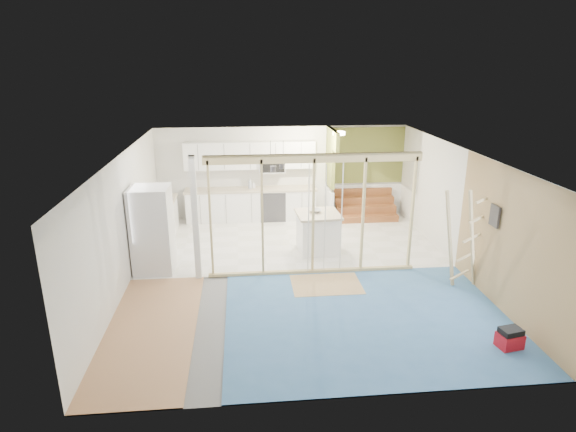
{
  "coord_description": "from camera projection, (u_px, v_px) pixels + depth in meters",
  "views": [
    {
      "loc": [
        -1.14,
        -9.32,
        4.37
      ],
      "look_at": [
        -0.16,
        0.6,
        1.11
      ],
      "focal_mm": 30.0,
      "sensor_mm": 36.0,
      "label": 1
    }
  ],
  "objects": [
    {
      "name": "soap_bottle_b",
      "position": [
        253.0,
        185.0,
        13.46
      ],
      "size": [
        0.11,
        0.11,
        0.19
      ],
      "primitive_type": "imported",
      "rotation": [
        0.0,
        0.0,
        0.41
      ],
      "color": "white",
      "rests_on": "base_cabinets"
    },
    {
      "name": "floor_overlays",
      "position": [
        301.0,
        272.0,
        10.34
      ],
      "size": [
        7.0,
        8.0,
        0.03
      ],
      "color": "white",
      "rests_on": "room"
    },
    {
      "name": "electrical_panel",
      "position": [
        495.0,
        216.0,
        8.76
      ],
      "size": [
        0.04,
        0.3,
        0.4
      ],
      "primitive_type": "cube",
      "color": "#3B3B40",
      "rests_on": "room"
    },
    {
      "name": "ceiling_light",
      "position": [
        339.0,
        133.0,
        12.45
      ],
      "size": [
        0.32,
        0.32,
        0.08
      ],
      "primitive_type": "cylinder",
      "color": "#FFEABF",
      "rests_on": "room"
    },
    {
      "name": "room",
      "position": [
        299.0,
        216.0,
        9.87
      ],
      "size": [
        7.01,
        8.01,
        2.61
      ],
      "color": "slate",
      "rests_on": "ground"
    },
    {
      "name": "bowl",
      "position": [
        315.0,
        211.0,
        11.23
      ],
      "size": [
        0.29,
        0.29,
        0.07
      ],
      "primitive_type": "imported",
      "rotation": [
        0.0,
        0.0,
        0.06
      ],
      "color": "beige",
      "rests_on": "island"
    },
    {
      "name": "sheathing_panel",
      "position": [
        512.0,
        246.0,
        8.3
      ],
      "size": [
        0.02,
        4.0,
        2.6
      ],
      "primitive_type": "cube",
      "color": "#A77D5B",
      "rests_on": "room"
    },
    {
      "name": "upper_cabinets",
      "position": [
        252.0,
        156.0,
        13.24
      ],
      "size": [
        3.6,
        0.41,
        0.85
      ],
      "color": "white",
      "rests_on": "room"
    },
    {
      "name": "pot_rack",
      "position": [
        277.0,
        164.0,
        11.42
      ],
      "size": [
        0.52,
        0.52,
        0.72
      ],
      "color": "black",
      "rests_on": "room"
    },
    {
      "name": "soap_bottle_a",
      "position": [
        250.0,
        183.0,
        13.35
      ],
      "size": [
        0.15,
        0.15,
        0.3
      ],
      "primitive_type": "imported",
      "rotation": [
        0.0,
        0.0,
        -0.35
      ],
      "color": "#A8B0BC",
      "rests_on": "base_cabinets"
    },
    {
      "name": "stud_frame",
      "position": [
        287.0,
        203.0,
        9.76
      ],
      "size": [
        4.66,
        0.14,
        2.6
      ],
      "color": "tan",
      "rests_on": "room"
    },
    {
      "name": "fridge",
      "position": [
        153.0,
        230.0,
        10.13
      ],
      "size": [
        0.83,
        0.8,
        1.87
      ],
      "rotation": [
        0.0,
        0.0,
        -0.02
      ],
      "color": "silver",
      "rests_on": "room"
    },
    {
      "name": "toolbox",
      "position": [
        510.0,
        339.0,
        7.59
      ],
      "size": [
        0.41,
        0.34,
        0.35
      ],
      "rotation": [
        0.0,
        0.0,
        0.18
      ],
      "color": "#A30F18",
      "rests_on": "room"
    },
    {
      "name": "island",
      "position": [
        318.0,
        233.0,
        11.31
      ],
      "size": [
        1.03,
        1.03,
        0.96
      ],
      "rotation": [
        0.0,
        0.0,
        0.05
      ],
      "color": "white",
      "rests_on": "room"
    },
    {
      "name": "green_partition",
      "position": [
        355.0,
        186.0,
        13.63
      ],
      "size": [
        2.25,
        1.51,
        2.6
      ],
      "color": "olive",
      "rests_on": "room"
    },
    {
      "name": "ladder",
      "position": [
        464.0,
        239.0,
        9.33
      ],
      "size": [
        1.08,
        0.23,
        2.04
      ],
      "rotation": [
        0.0,
        0.0,
        0.39
      ],
      "color": "tan",
      "rests_on": "room"
    },
    {
      "name": "base_cabinets",
      "position": [
        226.0,
        209.0,
        13.16
      ],
      "size": [
        4.45,
        2.24,
        0.93
      ],
      "color": "white",
      "rests_on": "room"
    }
  ]
}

